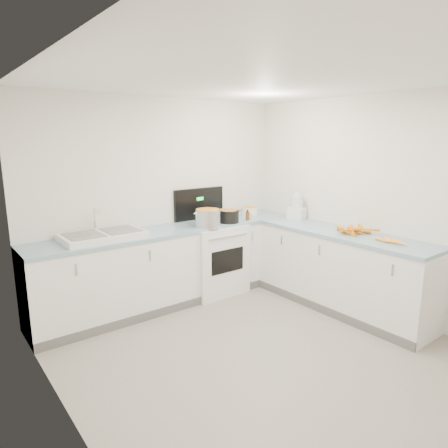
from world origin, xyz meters
TOP-DOWN VIEW (x-y plane):
  - floor at (0.00, 0.00)m, footprint 3.50×4.00m
  - ceiling at (0.00, 0.00)m, footprint 3.50×4.00m
  - wall_back at (0.00, 2.00)m, footprint 3.50×0.00m
  - wall_left at (-1.75, 0.00)m, footprint 0.00×4.00m
  - wall_right at (1.75, 0.00)m, footprint 0.00×4.00m
  - counter_back at (0.00, 1.70)m, footprint 3.50×0.62m
  - counter_right at (1.45, 0.30)m, footprint 0.62×2.20m
  - stove at (0.55, 1.69)m, footprint 0.76×0.65m
  - sink at (-0.90, 1.70)m, footprint 0.86×0.52m
  - steel_pot at (0.37, 1.52)m, footprint 0.36×0.36m
  - black_pot at (0.73, 1.55)m, footprint 0.32×0.32m
  - wooden_spoon at (0.73, 1.55)m, footprint 0.23×0.28m
  - mixing_bowl at (1.27, 1.78)m, footprint 0.30×0.30m
  - extract_bottle at (1.01, 1.51)m, footprint 0.05×0.05m
  - spice_jar at (1.06, 1.52)m, footprint 0.05×0.05m
  - food_processor at (1.60, 1.17)m, footprint 0.23×0.26m
  - carrot_pile at (1.48, 0.18)m, footprint 0.44×0.46m
  - peeled_carrots at (1.42, -0.32)m, footprint 0.16×0.38m
  - peelings at (-1.09, 1.70)m, footprint 0.26×0.26m

SIDE VIEW (x-z plane):
  - floor at x=0.00m, z-range 0.00..0.00m
  - counter_back at x=0.00m, z-range 0.00..0.94m
  - counter_right at x=1.45m, z-range 0.00..0.94m
  - stove at x=0.55m, z-range -0.21..1.15m
  - peeled_carrots at x=1.42m, z-range 0.94..0.98m
  - sink at x=-0.90m, z-range 0.82..1.13m
  - carrot_pile at x=1.48m, z-range 0.93..1.03m
  - spice_jar at x=1.06m, z-range 0.94..1.03m
  - mixing_bowl at x=1.27m, z-range 0.94..1.05m
  - extract_bottle at x=1.01m, z-range 0.94..1.06m
  - black_pot at x=0.73m, z-range 0.92..1.10m
  - peelings at x=-1.09m, z-range 1.01..1.02m
  - steel_pot at x=0.37m, z-range 0.92..1.15m
  - food_processor at x=1.60m, z-range 0.91..1.27m
  - wooden_spoon at x=0.73m, z-range 1.10..1.12m
  - wall_back at x=0.00m, z-range 0.00..2.50m
  - wall_left at x=-1.75m, z-range 0.00..2.50m
  - wall_right at x=1.75m, z-range 0.00..2.50m
  - ceiling at x=0.00m, z-range 2.50..2.50m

